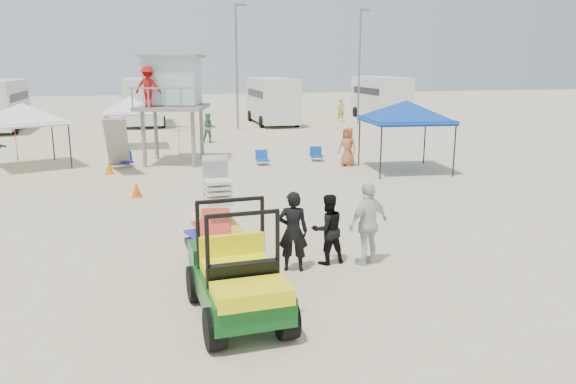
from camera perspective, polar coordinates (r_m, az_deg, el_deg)
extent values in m
plane|color=beige|center=(11.09, 1.22, -10.14)|extent=(140.00, 140.00, 0.00)
cube|color=#0B4B17|center=(9.87, -5.13, -9.54)|extent=(1.49, 2.73, 0.47)
cube|color=#FDED0D|center=(9.77, -5.17, -8.00)|extent=(1.25, 0.82, 0.25)
cylinder|color=black|center=(9.05, -7.89, -13.51)|extent=(0.34, 0.70, 0.68)
cube|color=black|center=(12.05, -6.81, -5.90)|extent=(1.43, 1.99, 0.12)
cylinder|color=black|center=(12.07, -9.40, -7.06)|extent=(0.23, 0.51, 0.50)
imported|color=black|center=(11.90, 0.51, -4.02)|extent=(0.73, 0.58, 1.74)
imported|color=black|center=(12.39, 4.05, -3.78)|extent=(0.85, 0.71, 1.57)
imported|color=silver|center=(12.40, 8.16, -3.20)|extent=(1.17, 0.84, 1.85)
cylinder|color=gray|center=(24.19, -13.89, 5.14)|extent=(0.17, 0.17, 2.38)
cube|color=gray|center=(25.12, -11.65, 8.44)|extent=(3.50, 3.50, 0.15)
cube|color=#A9D3DA|center=(25.35, -11.80, 11.00)|extent=(2.61, 2.41, 2.00)
imported|color=#B20F0F|center=(24.10, -13.49, 10.34)|extent=(1.08, 0.62, 1.67)
cylinder|color=black|center=(21.49, 9.86, 4.03)|extent=(0.06, 0.06, 2.13)
pyramid|color=#0E3A9F|center=(23.24, 11.95, 9.11)|extent=(3.37, 3.37, 0.80)
cube|color=#0E3A9F|center=(23.31, 11.85, 7.15)|extent=(3.37, 3.37, 0.18)
pyramid|color=white|center=(25.98, -25.44, 8.17)|extent=(3.89, 3.89, 0.80)
cube|color=white|center=(26.04, -25.27, 6.43)|extent=(3.89, 3.89, 0.18)
cylinder|color=black|center=(29.29, -18.00, 5.73)|extent=(0.06, 0.06, 1.91)
pyramid|color=white|center=(30.27, -15.79, 9.35)|extent=(2.61, 2.61, 0.80)
cube|color=white|center=(30.33, -15.69, 7.84)|extent=(2.61, 2.61, 0.18)
imported|color=#D54316|center=(28.27, -25.95, 4.75)|extent=(2.26, 2.29, 1.84)
imported|color=gold|center=(26.83, -10.93, 5.13)|extent=(2.29, 2.30, 1.55)
cone|color=#FA5207|center=(19.25, -15.14, 0.25)|extent=(0.34, 0.34, 0.50)
cone|color=orange|center=(23.51, -17.72, 2.35)|extent=(0.34, 0.34, 0.50)
cube|color=#0E18A0|center=(24.91, -16.16, 2.96)|extent=(0.69, 0.67, 0.06)
cube|color=#0E18A0|center=(25.12, -16.17, 3.50)|extent=(0.56, 0.37, 0.44)
cylinder|color=#B2B2B7|center=(24.75, -16.66, 2.58)|extent=(0.03, 0.03, 0.20)
cube|color=#1146B8|center=(24.40, -2.60, 3.26)|extent=(0.56, 0.52, 0.06)
cube|color=#1146B8|center=(24.60, -2.71, 3.81)|extent=(0.55, 0.19, 0.44)
cylinder|color=#B2B2B7|center=(24.19, -3.01, 2.88)|extent=(0.03, 0.03, 0.20)
cube|color=#0E3B98|center=(25.39, 2.97, 3.64)|extent=(0.67, 0.65, 0.06)
cube|color=#0E3B98|center=(25.59, 2.82, 4.17)|extent=(0.57, 0.34, 0.44)
cylinder|color=#B2B2B7|center=(25.16, 2.61, 3.28)|extent=(0.03, 0.03, 0.20)
cube|color=silver|center=(41.42, -14.47, 9.03)|extent=(2.50, 6.50, 3.00)
cube|color=black|center=(41.40, -14.51, 9.65)|extent=(2.54, 5.20, 0.50)
cylinder|color=black|center=(39.49, -16.20, 6.78)|extent=(0.25, 0.80, 0.80)
cube|color=silver|center=(40.85, -1.60, 9.38)|extent=(2.50, 7.00, 3.00)
cube|color=black|center=(40.83, -1.60, 10.01)|extent=(2.54, 5.60, 0.50)
cylinder|color=black|center=(38.53, -2.70, 7.14)|extent=(0.25, 0.80, 0.80)
cube|color=silver|center=(45.03, 9.40, 9.56)|extent=(2.50, 6.60, 3.00)
cube|color=black|center=(45.01, 9.42, 10.13)|extent=(2.54, 5.28, 0.50)
cylinder|color=black|center=(42.71, 8.89, 7.57)|extent=(0.25, 0.80, 0.80)
cylinder|color=slate|center=(37.27, -5.23, 12.44)|extent=(0.14, 0.14, 8.00)
cylinder|color=slate|center=(41.05, 7.25, 12.45)|extent=(0.14, 0.14, 8.00)
imported|color=#A7BD47|center=(42.26, 5.41, 8.26)|extent=(0.71, 0.54, 1.75)
imported|color=#B35E33|center=(24.25, 6.07, 4.61)|extent=(0.94, 0.96, 1.67)
imported|color=#50865F|center=(31.43, -8.04, 6.45)|extent=(0.83, 0.66, 1.64)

